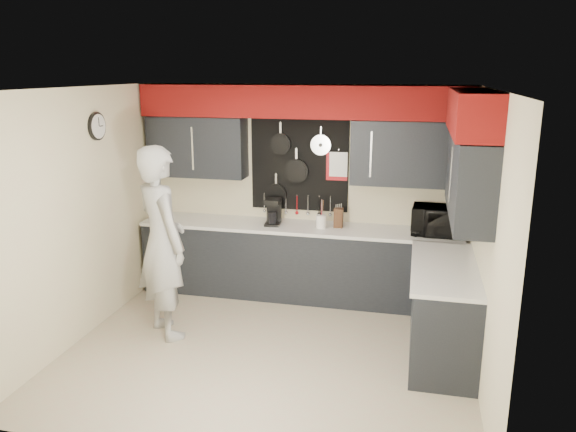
% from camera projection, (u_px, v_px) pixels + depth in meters
% --- Properties ---
extents(ground, '(4.00, 4.00, 0.00)m').
position_uv_depth(ground, '(269.00, 350.00, 5.72)').
color(ground, tan).
rests_on(ground, ground).
extents(back_wall_assembly, '(4.00, 0.36, 2.60)m').
position_uv_depth(back_wall_assembly, '(302.00, 135.00, 6.71)').
color(back_wall_assembly, beige).
rests_on(back_wall_assembly, ground).
extents(right_wall_assembly, '(0.36, 3.50, 2.60)m').
position_uv_depth(right_wall_assembly, '(472.00, 163.00, 5.07)').
color(right_wall_assembly, beige).
rests_on(right_wall_assembly, ground).
extents(left_wall_assembly, '(0.05, 3.50, 2.60)m').
position_uv_depth(left_wall_assembly, '(82.00, 212.00, 5.83)').
color(left_wall_assembly, beige).
rests_on(left_wall_assembly, ground).
extents(base_cabinets, '(3.95, 2.20, 0.92)m').
position_uv_depth(base_cabinets, '(334.00, 273.00, 6.56)').
color(base_cabinets, black).
rests_on(base_cabinets, ground).
extents(microwave, '(0.62, 0.44, 0.33)m').
position_uv_depth(microwave, '(439.00, 221.00, 6.43)').
color(microwave, black).
rests_on(microwave, base_cabinets).
extents(knife_block, '(0.11, 0.11, 0.23)m').
position_uv_depth(knife_block, '(338.00, 218.00, 6.75)').
color(knife_block, '#311D0F').
rests_on(knife_block, base_cabinets).
extents(utensil_crock, '(0.12, 0.12, 0.16)m').
position_uv_depth(utensil_crock, '(321.00, 221.00, 6.73)').
color(utensil_crock, white).
rests_on(utensil_crock, base_cabinets).
extents(coffee_maker, '(0.20, 0.23, 0.33)m').
position_uv_depth(coffee_maker, '(273.00, 211.00, 6.86)').
color(coffee_maker, black).
rests_on(coffee_maker, base_cabinets).
extents(person, '(0.88, 0.86, 2.04)m').
position_uv_depth(person, '(162.00, 243.00, 5.83)').
color(person, '#A8A9A6').
rests_on(person, ground).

